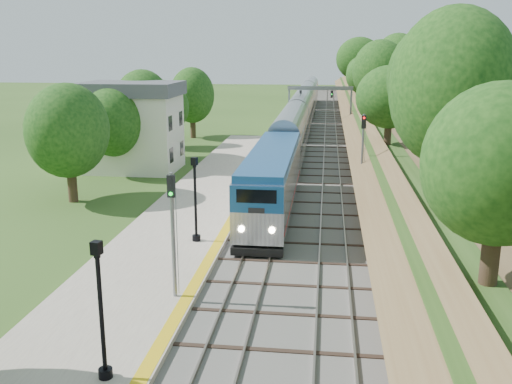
# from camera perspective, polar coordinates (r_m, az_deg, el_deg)

# --- Properties ---
(ground) EXTENTS (320.00, 320.00, 0.00)m
(ground) POSITION_cam_1_polar(r_m,az_deg,el_deg) (22.86, -2.56, -14.33)
(ground) COLOR #2D4C19
(ground) RESTS_ON ground
(trackbed) EXTENTS (9.50, 170.00, 0.28)m
(trackbed) POSITION_cam_1_polar(r_m,az_deg,el_deg) (80.54, 6.02, 6.36)
(trackbed) COLOR #4C4944
(trackbed) RESTS_ON ground
(platform) EXTENTS (6.40, 68.00, 0.38)m
(platform) POSITION_cam_1_polar(r_m,az_deg,el_deg) (38.35, -6.26, -2.14)
(platform) COLOR gray
(platform) RESTS_ON ground
(yellow_stripe) EXTENTS (0.55, 68.00, 0.01)m
(yellow_stripe) POSITION_cam_1_polar(r_m,az_deg,el_deg) (37.75, -2.05, -2.01)
(yellow_stripe) COLOR gold
(yellow_stripe) RESTS_ON platform
(embankment) EXTENTS (10.64, 170.00, 11.70)m
(embankment) POSITION_cam_1_polar(r_m,az_deg,el_deg) (80.59, 12.05, 7.48)
(embankment) COLOR brown
(embankment) RESTS_ON ground
(station_building) EXTENTS (8.60, 6.60, 8.00)m
(station_building) POSITION_cam_1_polar(r_m,az_deg,el_deg) (53.20, -12.21, 6.49)
(station_building) COLOR silver
(station_building) RESTS_ON ground
(signal_gantry) EXTENTS (8.40, 0.38, 6.20)m
(signal_gantry) POSITION_cam_1_polar(r_m,az_deg,el_deg) (75.04, 6.39, 9.43)
(signal_gantry) COLOR slate
(signal_gantry) RESTS_ON ground
(trees_behind_platform) EXTENTS (7.82, 53.32, 7.21)m
(trees_behind_platform) POSITION_cam_1_polar(r_m,az_deg,el_deg) (43.49, -12.71, 5.40)
(trees_behind_platform) COLOR #332316
(trees_behind_platform) RESTS_ON ground
(train) EXTENTS (2.86, 95.30, 4.20)m
(train) POSITION_cam_1_polar(r_m,az_deg,el_deg) (75.30, 4.44, 7.47)
(train) COLOR black
(train) RESTS_ON trackbed
(lamppost_mid) EXTENTS (0.47, 0.47, 4.73)m
(lamppost_mid) POSITION_cam_1_polar(r_m,az_deg,el_deg) (19.34, -15.18, -12.13)
(lamppost_mid) COLOR black
(lamppost_mid) RESTS_ON platform
(lamppost_far) EXTENTS (0.47, 0.47, 4.77)m
(lamppost_far) POSITION_cam_1_polar(r_m,az_deg,el_deg) (31.78, -6.07, -1.22)
(lamppost_far) COLOR black
(lamppost_far) RESTS_ON platform
(signal_platform) EXTENTS (0.32, 0.26, 5.52)m
(signal_platform) POSITION_cam_1_polar(r_m,az_deg,el_deg) (24.41, -8.35, -2.96)
(signal_platform) COLOR slate
(signal_platform) RESTS_ON platform
(signal_farside) EXTENTS (0.33, 0.26, 6.07)m
(signal_farside) POSITION_cam_1_polar(r_m,az_deg,el_deg) (43.63, 10.63, 4.59)
(signal_farside) COLOR slate
(signal_farside) RESTS_ON ground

